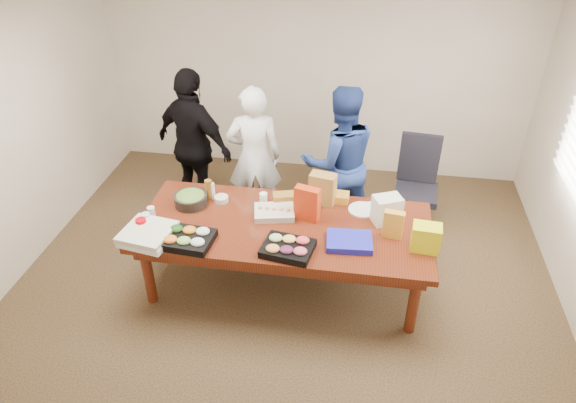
% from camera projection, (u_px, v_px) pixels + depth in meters
% --- Properties ---
extents(floor, '(5.50, 5.00, 0.02)m').
position_uv_depth(floor, '(284.00, 284.00, 5.41)').
color(floor, '#47301E').
rests_on(floor, ground).
extents(ceiling, '(5.50, 5.00, 0.02)m').
position_uv_depth(ceiling, '(283.00, 13.00, 3.91)').
color(ceiling, white).
rests_on(ceiling, wall_back).
extents(wall_back, '(5.50, 0.04, 2.70)m').
position_uv_depth(wall_back, '(316.00, 74.00, 6.72)').
color(wall_back, beige).
rests_on(wall_back, floor).
extents(wall_left, '(0.04, 5.00, 2.70)m').
position_uv_depth(wall_left, '(2.00, 148.00, 5.02)').
color(wall_left, beige).
rests_on(wall_left, floor).
extents(conference_table, '(2.80, 1.20, 0.75)m').
position_uv_depth(conference_table, '(284.00, 255.00, 5.20)').
color(conference_table, '#4C1C0F').
rests_on(conference_table, floor).
extents(office_chair, '(0.60, 0.60, 1.07)m').
position_uv_depth(office_chair, '(417.00, 190.00, 5.91)').
color(office_chair, black).
rests_on(office_chair, floor).
extents(person_center, '(0.69, 0.53, 1.70)m').
position_uv_depth(person_center, '(254.00, 157.00, 5.89)').
color(person_center, white).
rests_on(person_center, floor).
extents(person_right, '(1.02, 0.90, 1.76)m').
position_uv_depth(person_right, '(339.00, 162.00, 5.73)').
color(person_right, navy).
rests_on(person_right, floor).
extents(person_left, '(1.15, 0.86, 1.81)m').
position_uv_depth(person_left, '(194.00, 145.00, 6.01)').
color(person_left, black).
rests_on(person_left, floor).
extents(veggie_tray, '(0.49, 0.40, 0.07)m').
position_uv_depth(veggie_tray, '(187.00, 239.00, 4.74)').
color(veggie_tray, black).
rests_on(veggie_tray, conference_table).
extents(fruit_tray, '(0.49, 0.41, 0.07)m').
position_uv_depth(fruit_tray, '(288.00, 248.00, 4.63)').
color(fruit_tray, black).
rests_on(fruit_tray, conference_table).
extents(sheet_cake, '(0.43, 0.36, 0.07)m').
position_uv_depth(sheet_cake, '(274.00, 212.00, 5.10)').
color(sheet_cake, beige).
rests_on(sheet_cake, conference_table).
extents(salad_bowl, '(0.42, 0.42, 0.11)m').
position_uv_depth(salad_bowl, '(191.00, 200.00, 5.25)').
color(salad_bowl, black).
rests_on(salad_bowl, conference_table).
extents(chip_bag_blue, '(0.43, 0.34, 0.06)m').
position_uv_depth(chip_bag_blue, '(349.00, 242.00, 4.72)').
color(chip_bag_blue, '#1E21C2').
rests_on(chip_bag_blue, conference_table).
extents(chip_bag_red, '(0.26, 0.16, 0.35)m').
position_uv_depth(chip_bag_red, '(307.00, 204.00, 4.97)').
color(chip_bag_red, red).
rests_on(chip_bag_red, conference_table).
extents(chip_bag_yellow, '(0.19, 0.10, 0.28)m').
position_uv_depth(chip_bag_yellow, '(393.00, 225.00, 4.75)').
color(chip_bag_yellow, gold).
rests_on(chip_bag_yellow, conference_table).
extents(chip_bag_orange, '(0.17, 0.09, 0.26)m').
position_uv_depth(chip_bag_orange, '(302.00, 203.00, 5.06)').
color(chip_bag_orange, orange).
rests_on(chip_bag_orange, conference_table).
extents(mayo_jar, '(0.10, 0.10, 0.12)m').
position_uv_depth(mayo_jar, '(264.00, 199.00, 5.25)').
color(mayo_jar, white).
rests_on(mayo_jar, conference_table).
extents(mustard_bottle, '(0.07, 0.07, 0.16)m').
position_uv_depth(mustard_bottle, '(327.00, 199.00, 5.21)').
color(mustard_bottle, '#D6D409').
rests_on(mustard_bottle, conference_table).
extents(dressing_bottle, '(0.08, 0.08, 0.22)m').
position_uv_depth(dressing_bottle, '(209.00, 190.00, 5.30)').
color(dressing_bottle, brown).
rests_on(dressing_bottle, conference_table).
extents(ranch_bottle, '(0.07, 0.07, 0.18)m').
position_uv_depth(ranch_bottle, '(212.00, 191.00, 5.32)').
color(ranch_bottle, silver).
rests_on(ranch_bottle, conference_table).
extents(banana_bunch, '(0.27, 0.17, 0.09)m').
position_uv_depth(banana_bunch, '(336.00, 197.00, 5.31)').
color(banana_bunch, gold).
rests_on(banana_bunch, conference_table).
extents(bread_loaf, '(0.32, 0.21, 0.12)m').
position_uv_depth(bread_loaf, '(288.00, 199.00, 5.26)').
color(bread_loaf, olive).
rests_on(bread_loaf, conference_table).
extents(kraft_bag, '(0.28, 0.19, 0.33)m').
position_uv_depth(kraft_bag, '(323.00, 189.00, 5.21)').
color(kraft_bag, olive).
rests_on(kraft_bag, conference_table).
extents(red_cup, '(0.12, 0.12, 0.13)m').
position_uv_depth(red_cup, '(141.00, 225.00, 4.87)').
color(red_cup, '#C3000A').
rests_on(red_cup, conference_table).
extents(clear_cup_a, '(0.10, 0.10, 0.12)m').
position_uv_depth(clear_cup_a, '(146.00, 219.00, 4.97)').
color(clear_cup_a, silver).
rests_on(clear_cup_a, conference_table).
extents(clear_cup_b, '(0.08, 0.08, 0.10)m').
position_uv_depth(clear_cup_b, '(151.00, 212.00, 5.08)').
color(clear_cup_b, white).
rests_on(clear_cup_b, conference_table).
extents(pizza_box_lower, '(0.50, 0.50, 0.05)m').
position_uv_depth(pizza_box_lower, '(149.00, 236.00, 4.80)').
color(pizza_box_lower, white).
rests_on(pizza_box_lower, conference_table).
extents(pizza_box_upper, '(0.50, 0.50, 0.05)m').
position_uv_depth(pizza_box_upper, '(147.00, 232.00, 4.77)').
color(pizza_box_upper, beige).
rests_on(pizza_box_upper, pizza_box_lower).
extents(plate_a, '(0.30, 0.30, 0.02)m').
position_uv_depth(plate_a, '(362.00, 210.00, 5.19)').
color(plate_a, white).
rests_on(plate_a, conference_table).
extents(plate_b, '(0.28, 0.28, 0.02)m').
position_uv_depth(plate_b, '(373.00, 209.00, 5.20)').
color(plate_b, white).
rests_on(plate_b, conference_table).
extents(dip_bowl_a, '(0.18, 0.18, 0.06)m').
position_uv_depth(dip_bowl_a, '(311.00, 208.00, 5.17)').
color(dip_bowl_a, '#F3E6BF').
rests_on(dip_bowl_a, conference_table).
extents(dip_bowl_b, '(0.15, 0.15, 0.06)m').
position_uv_depth(dip_bowl_b, '(221.00, 199.00, 5.31)').
color(dip_bowl_b, silver).
rests_on(dip_bowl_b, conference_table).
extents(grocery_bag_white, '(0.31, 0.27, 0.27)m').
position_uv_depth(grocery_bag_white, '(387.00, 210.00, 4.96)').
color(grocery_bag_white, silver).
rests_on(grocery_bag_white, conference_table).
extents(grocery_bag_yellow, '(0.26, 0.19, 0.25)m').
position_uv_depth(grocery_bag_yellow, '(426.00, 238.00, 4.61)').
color(grocery_bag_yellow, yellow).
rests_on(grocery_bag_yellow, conference_table).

